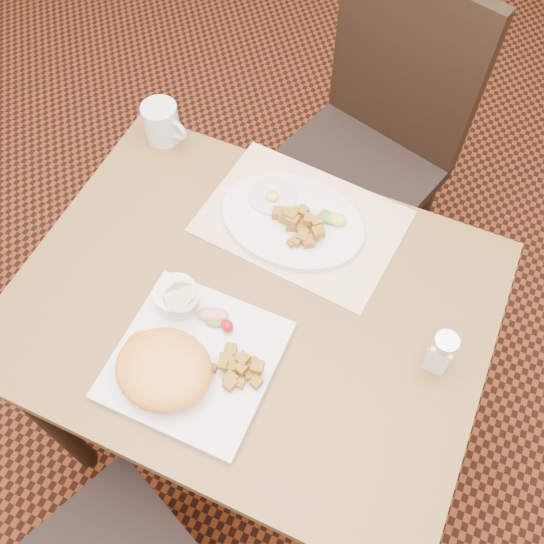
{
  "coord_description": "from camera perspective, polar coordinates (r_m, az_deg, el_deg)",
  "views": [
    {
      "loc": [
        0.26,
        -0.48,
        1.78
      ],
      "look_at": [
        0.03,
        0.04,
        0.82
      ],
      "focal_mm": 40.0,
      "sensor_mm": 36.0,
      "label": 1
    }
  ],
  "objects": [
    {
      "name": "home_fries_sq",
      "position": [
        1.08,
        -3.21,
        -8.97
      ],
      "size": [
        0.1,
        0.09,
        0.04
      ],
      "color": "#A8701B",
      "rests_on": "plate_square"
    },
    {
      "name": "coffee_mug",
      "position": [
        1.41,
        -10.29,
        13.66
      ],
      "size": [
        0.11,
        0.08,
        0.09
      ],
      "color": "silver",
      "rests_on": "table"
    },
    {
      "name": "plate_square",
      "position": [
        1.11,
        -7.24,
        -8.23
      ],
      "size": [
        0.28,
        0.28,
        0.02
      ],
      "primitive_type": "cube",
      "rotation": [
        0.0,
        0.0,
        0.0
      ],
      "color": "silver",
      "rests_on": "table"
    },
    {
      "name": "chair_far",
      "position": [
        1.72,
        9.23,
        12.24
      ],
      "size": [
        0.52,
        0.53,
        0.97
      ],
      "rotation": [
        0.0,
        0.0,
        2.86
      ],
      "color": "black",
      "rests_on": "ground"
    },
    {
      "name": "table",
      "position": [
        1.26,
        -1.89,
        -5.22
      ],
      "size": [
        0.9,
        0.7,
        0.75
      ],
      "color": "brown",
      "rests_on": "ground"
    },
    {
      "name": "ground",
      "position": [
        1.86,
        -1.31,
        -13.83
      ],
      "size": [
        8.0,
        8.0,
        0.0
      ],
      "primitive_type": "plane",
      "color": "black",
      "rests_on": "ground"
    },
    {
      "name": "placemat",
      "position": [
        1.27,
        2.82,
        4.8
      ],
      "size": [
        0.42,
        0.32,
        0.0
      ],
      "primitive_type": "cube",
      "rotation": [
        0.0,
        0.0,
        -0.09
      ],
      "color": "white",
      "rests_on": "table"
    },
    {
      "name": "salt_shaker",
      "position": [
        1.1,
        15.59,
        -7.25
      ],
      "size": [
        0.04,
        0.04,
        0.1
      ],
      "color": "white",
      "rests_on": "table"
    },
    {
      "name": "hollandaise_mound",
      "position": [
        1.07,
        -10.21,
        -8.97
      ],
      "size": [
        0.18,
        0.15,
        0.06
      ],
      "color": "#F99C30",
      "rests_on": "plate_square"
    },
    {
      "name": "plate_oval",
      "position": [
        1.25,
        1.93,
        4.83
      ],
      "size": [
        0.31,
        0.24,
        0.02
      ],
      "primitive_type": null,
      "rotation": [
        0.0,
        0.0,
        -0.03
      ],
      "color": "silver",
      "rests_on": "placemat"
    },
    {
      "name": "ramekin",
      "position": [
        1.14,
        -8.94,
        -2.37
      ],
      "size": [
        0.09,
        0.08,
        0.04
      ],
      "color": "silver",
      "rests_on": "plate_square"
    },
    {
      "name": "home_fries_ov",
      "position": [
        1.22,
        2.47,
        4.62
      ],
      "size": [
        0.13,
        0.09,
        0.04
      ],
      "color": "#A8701B",
      "rests_on": "plate_oval"
    },
    {
      "name": "fried_egg",
      "position": [
        1.28,
        0.05,
        7.18
      ],
      "size": [
        0.1,
        0.1,
        0.02
      ],
      "color": "white",
      "rests_on": "plate_oval"
    },
    {
      "name": "garnish_sq",
      "position": [
        1.12,
        -5.28,
        -4.36
      ],
      "size": [
        0.09,
        0.05,
        0.03
      ],
      "color": "#387223",
      "rests_on": "plate_square"
    },
    {
      "name": "garnish_ov",
      "position": [
        1.24,
        5.82,
        5.03
      ],
      "size": [
        0.07,
        0.04,
        0.02
      ],
      "color": "#387223",
      "rests_on": "plate_oval"
    }
  ]
}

